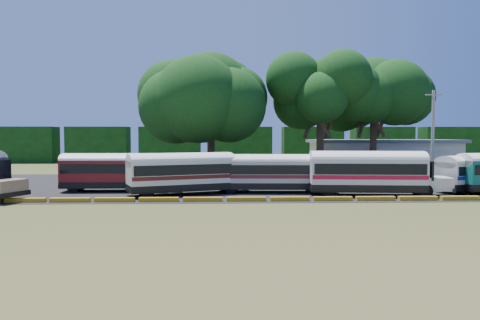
{
  "coord_description": "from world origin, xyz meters",
  "views": [
    {
      "loc": [
        -3.06,
        -30.97,
        4.53
      ],
      "look_at": [
        -1.76,
        6.0,
        2.6
      ],
      "focal_mm": 35.0,
      "sensor_mm": 36.0,
      "label": 1
    }
  ],
  "objects_px": {
    "bus_red": "(114,169)",
    "tree_west": "(211,92)",
    "bus_cream_west": "(184,171)",
    "bus_white_red": "(370,171)"
  },
  "relations": [
    {
      "from": "bus_red",
      "to": "bus_cream_west",
      "type": "height_order",
      "value": "bus_cream_west"
    },
    {
      "from": "bus_red",
      "to": "bus_cream_west",
      "type": "relative_size",
      "value": 0.94
    },
    {
      "from": "bus_cream_west",
      "to": "tree_west",
      "type": "xyz_separation_m",
      "value": [
        1.69,
        14.49,
        7.32
      ]
    },
    {
      "from": "bus_cream_west",
      "to": "bus_white_red",
      "type": "xyz_separation_m",
      "value": [
        13.99,
        -1.22,
        0.09
      ]
    },
    {
      "from": "bus_cream_west",
      "to": "bus_white_red",
      "type": "bearing_deg",
      "value": -26.32
    },
    {
      "from": "bus_red",
      "to": "tree_west",
      "type": "height_order",
      "value": "tree_west"
    },
    {
      "from": "bus_red",
      "to": "bus_white_red",
      "type": "height_order",
      "value": "bus_white_red"
    },
    {
      "from": "bus_cream_west",
      "to": "bus_white_red",
      "type": "relative_size",
      "value": 0.95
    },
    {
      "from": "bus_cream_west",
      "to": "tree_west",
      "type": "bearing_deg",
      "value": 62.03
    },
    {
      "from": "bus_red",
      "to": "tree_west",
      "type": "bearing_deg",
      "value": 57.95
    }
  ]
}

